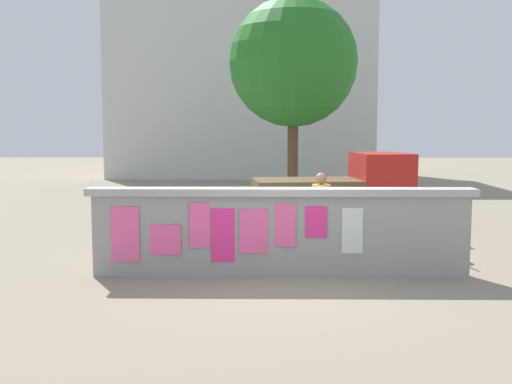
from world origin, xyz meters
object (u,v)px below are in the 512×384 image
at_px(bicycle_near, 415,242).
at_px(auto_rickshaw_truck, 340,194).
at_px(person_walking, 321,206).
at_px(tree_roadside, 293,63).
at_px(motorcycle, 180,223).

bearing_deg(bicycle_near, auto_rickshaw_truck, 108.01).
bearing_deg(person_walking, tree_roadside, 90.63).
bearing_deg(auto_rickshaw_truck, motorcycle, -154.31).
bearing_deg(motorcycle, bicycle_near, -17.72).
bearing_deg(auto_rickshaw_truck, tree_roadside, 96.74).
distance_m(person_walking, tree_roadside, 10.45).
height_order(auto_rickshaw_truck, bicycle_near, auto_rickshaw_truck).
xyz_separation_m(person_walking, tree_roadside, (-0.11, 9.80, 3.61)).
xyz_separation_m(motorcycle, bicycle_near, (4.54, -1.45, -0.10)).
xyz_separation_m(auto_rickshaw_truck, bicycle_near, (1.02, -3.14, -0.54)).
xyz_separation_m(motorcycle, tree_roadside, (2.70, 8.58, 4.14)).
height_order(auto_rickshaw_truck, motorcycle, auto_rickshaw_truck).
distance_m(bicycle_near, tree_roadside, 11.04).
xyz_separation_m(motorcycle, person_walking, (2.81, -1.23, 0.52)).
xyz_separation_m(auto_rickshaw_truck, tree_roadside, (-0.81, 6.88, 3.70)).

